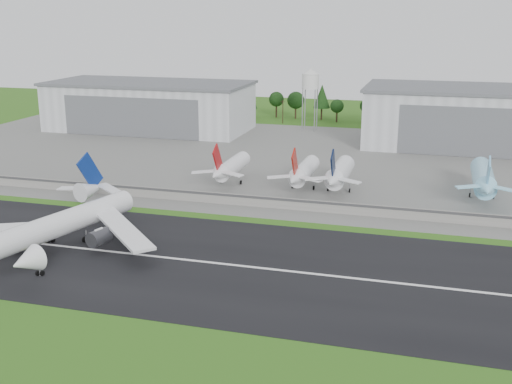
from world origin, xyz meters
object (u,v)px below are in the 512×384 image
(main_airliner, at_px, (63,229))
(ground_vehicle, at_px, (36,261))
(parked_jet_skyblue, at_px, (484,179))
(parked_jet_red_b, at_px, (302,172))
(parked_jet_navy, at_px, (339,174))
(parked_jet_red_a, at_px, (229,168))

(main_airliner, bearing_deg, ground_vehicle, 101.79)
(ground_vehicle, relative_size, parked_jet_skyblue, 0.11)
(parked_jet_red_b, relative_size, parked_jet_skyblue, 0.84)
(ground_vehicle, xyz_separation_m, parked_jet_navy, (57.34, 77.92, 5.63))
(parked_jet_red_a, bearing_deg, parked_jet_red_b, 0.04)
(ground_vehicle, distance_m, parked_jet_red_b, 90.47)
(ground_vehicle, xyz_separation_m, parked_jet_red_a, (21.05, 77.86, 5.26))
(main_airliner, height_order, parked_jet_skyblue, main_airliner)
(parked_jet_red_a, distance_m, parked_jet_red_b, 24.68)
(parked_jet_red_a, relative_size, parked_jet_navy, 1.00)
(parked_jet_red_a, height_order, parked_jet_navy, parked_jet_navy)
(main_airliner, xyz_separation_m, parked_jet_navy, (56.75, 67.01, 1.44))
(parked_jet_red_a, bearing_deg, ground_vehicle, -105.13)
(parked_jet_red_a, relative_size, parked_jet_red_b, 1.00)
(parked_jet_red_b, height_order, parked_jet_skyblue, parked_jet_skyblue)
(parked_jet_navy, bearing_deg, ground_vehicle, -126.35)
(parked_jet_skyblue, bearing_deg, parked_jet_red_b, -174.76)
(main_airliner, relative_size, ground_vehicle, 13.64)
(main_airliner, height_order, parked_jet_navy, main_airliner)
(parked_jet_navy, bearing_deg, parked_jet_red_b, -179.78)
(parked_jet_navy, bearing_deg, parked_jet_red_a, -179.91)
(main_airliner, relative_size, parked_jet_red_b, 1.87)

